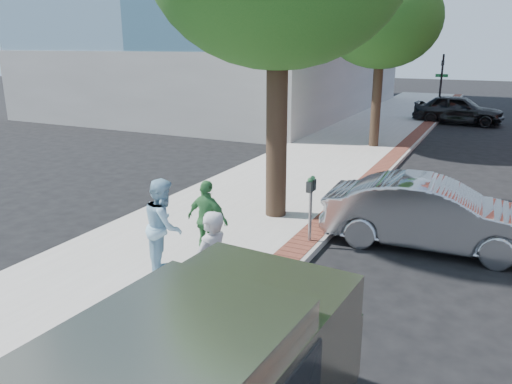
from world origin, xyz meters
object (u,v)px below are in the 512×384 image
Objects in this scene: sedan_silver at (432,214)px; parking_meter at (311,195)px; person_officer at (164,226)px; bg_car at (458,109)px; person_green at (208,220)px; person_gray at (211,268)px.

parking_meter is at bearing 113.86° from sedan_silver.
person_officer is 0.38× the size of bg_car.
person_green reaches higher than parking_meter.
person_green is at bearing 124.04° from sedan_silver.
person_officer reaches higher than person_green.
person_gray is 0.38× the size of bg_car.
person_gray is 5.66m from sedan_silver.
bg_car is at bearing -92.58° from person_green.
person_officer is at bearing -114.55° from person_gray.
person_green is at bearing 175.61° from bg_car.
person_officer is 0.99m from person_green.
person_green is 0.35× the size of sedan_silver.
sedan_silver is at bearing 161.80° from person_gray.
person_officer is (-1.96, -2.65, -0.14)m from parking_meter.
person_officer is 23.44m from bg_car.
person_green is 22.49m from bg_car.
person_gray is at bearing -93.15° from parking_meter.
person_gray is 24.43m from bg_car.
parking_meter is 3.82m from person_gray.
sedan_silver is at bearing 26.74° from parking_meter.
person_green is (-1.55, -1.75, -0.24)m from parking_meter.
sedan_silver is (2.39, 1.20, -0.44)m from parking_meter.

